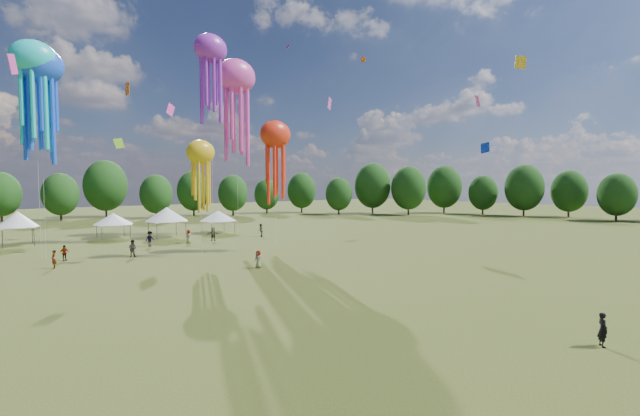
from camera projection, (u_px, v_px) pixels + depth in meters
ground at (487, 371)px, 17.25m from camera, size 300.00×300.00×0.00m
observer_main at (603, 330)px, 19.80m from camera, size 0.71×0.70×1.65m
spectator_near at (132, 248)px, 44.26m from camera, size 1.13×1.11×1.83m
spectators_far at (192, 239)px, 52.24m from camera, size 27.34×21.29×1.91m
festival_tents at (105, 218)px, 57.10m from camera, size 36.63×10.10×4.43m
show_kites at (189, 97)px, 53.71m from camera, size 31.56×21.28×27.73m
treeline at (93, 192)px, 63.59m from camera, size 201.57×95.24×13.43m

